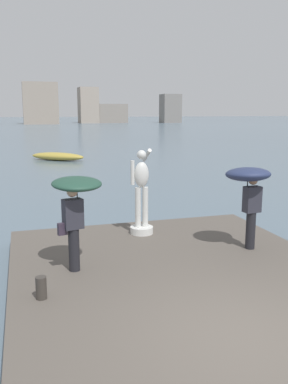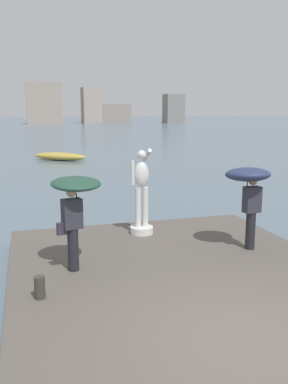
{
  "view_description": "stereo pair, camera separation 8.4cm",
  "coord_description": "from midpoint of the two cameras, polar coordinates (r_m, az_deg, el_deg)",
  "views": [
    {
      "loc": [
        -2.93,
        -4.76,
        3.58
      ],
      "look_at": [
        0.0,
        5.09,
        1.55
      ],
      "focal_mm": 38.56,
      "sensor_mm": 36.0,
      "label": 1
    },
    {
      "loc": [
        -2.85,
        -4.78,
        3.58
      ],
      "look_at": [
        0.0,
        5.09,
        1.55
      ],
      "focal_mm": 38.56,
      "sensor_mm": 36.0,
      "label": 2
    }
  ],
  "objects": [
    {
      "name": "ground_plane",
      "position": [
        45.01,
        -12.44,
        6.37
      ],
      "size": [
        400.0,
        400.0,
        0.0
      ],
      "primitive_type": "plane",
      "color": "slate"
    },
    {
      "name": "onlooker_right",
      "position": [
        9.68,
        14.52,
        1.15
      ],
      "size": [
        1.1,
        1.11,
        1.95
      ],
      "color": "black",
      "rests_on": "pier"
    },
    {
      "name": "distant_skyline",
      "position": [
        120.52,
        -15.34,
        11.19
      ],
      "size": [
        86.18,
        12.99,
        11.16
      ],
      "color": "#A89989",
      "rests_on": "ground"
    },
    {
      "name": "pier",
      "position": [
        7.86,
        7.38,
        -14.39
      ],
      "size": [
        6.63,
        9.43,
        0.4
      ],
      "primitive_type": "cube",
      "color": "#564F47",
      "rests_on": "ground"
    },
    {
      "name": "onlooker_left",
      "position": [
        8.25,
        -9.29,
        -0.8
      ],
      "size": [
        1.21,
        1.22,
        1.92
      ],
      "color": "black",
      "rests_on": "pier"
    },
    {
      "name": "mooring_bollard",
      "position": [
        7.47,
        -13.91,
        -12.69
      ],
      "size": [
        0.19,
        0.19,
        0.4
      ],
      "primitive_type": "cylinder",
      "color": "#38332D",
      "rests_on": "pier"
    },
    {
      "name": "boat_far",
      "position": [
        30.91,
        -11.48,
        4.86
      ],
      "size": [
        4.09,
        3.47,
        0.58
      ],
      "color": "#B2993D",
      "rests_on": "ground"
    },
    {
      "name": "statue_white_figure",
      "position": [
        10.71,
        -0.11,
        -0.87
      ],
      "size": [
        0.6,
        0.86,
        2.23
      ],
      "color": "silver",
      "rests_on": "pier"
    }
  ]
}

